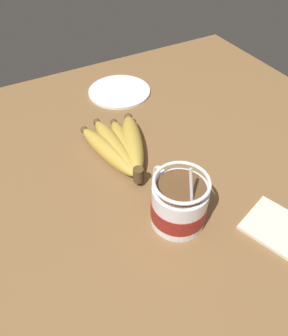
{
  "coord_description": "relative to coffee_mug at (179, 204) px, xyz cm",
  "views": [
    {
      "loc": [
        -29.17,
        18.18,
        49.22
      ],
      "look_at": [
        7.92,
        -2.18,
        7.37
      ],
      "focal_mm": 35.0,
      "sensor_mm": 36.0,
      "label": 1
    }
  ],
  "objects": [
    {
      "name": "table",
      "position": [
        2.05,
        3.21,
        -5.76
      ],
      "size": [
        114.18,
        114.18,
        3.05
      ],
      "color": "brown",
      "rests_on": "ground"
    },
    {
      "name": "small_plate",
      "position": [
        41.67,
        -9.03,
        -3.94
      ],
      "size": [
        16.13,
        16.13,
        0.6
      ],
      "color": "white",
      "rests_on": "table"
    },
    {
      "name": "napkin",
      "position": [
        -11.09,
        -14.18,
        -3.94
      ],
      "size": [
        15.16,
        12.74,
        0.6
      ],
      "color": "beige",
      "rests_on": "table"
    },
    {
      "name": "coffee_mug",
      "position": [
        0.0,
        0.0,
        0.0
      ],
      "size": [
        12.99,
        9.36,
        13.94
      ],
      "color": "silver",
      "rests_on": "table"
    },
    {
      "name": "banana_bunch",
      "position": [
        20.09,
        0.99,
        -2.35
      ],
      "size": [
        21.63,
        14.08,
        4.27
      ],
      "color": "#4C381E",
      "rests_on": "table"
    }
  ]
}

